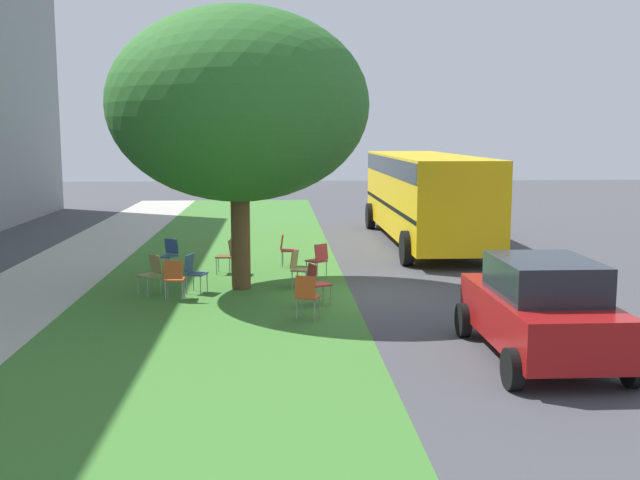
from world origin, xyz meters
TOP-DOWN VIEW (x-y plane):
  - ground at (0.00, 0.00)m, footprint 80.00×80.00m
  - grass_verge at (0.00, 3.20)m, footprint 48.00×6.00m
  - sidewalk_strip at (0.00, 7.60)m, footprint 48.00×2.80m
  - street_tree at (0.91, 2.71)m, footprint 5.88×5.88m
  - chair_0 at (1.98, 0.85)m, footprint 0.59×0.58m
  - chair_1 at (-2.14, 1.30)m, footprint 0.54×0.53m
  - chair_2 at (0.85, 1.37)m, footprint 0.54×0.54m
  - chair_3 at (0.49, 3.75)m, footprint 0.53×0.53m
  - chair_4 at (-0.22, 4.10)m, footprint 0.42×0.42m
  - chair_5 at (2.83, 3.16)m, footprint 0.45×0.45m
  - chair_6 at (3.76, 1.63)m, footprint 0.45×0.45m
  - chair_7 at (-0.90, 1.05)m, footprint 0.54×0.55m
  - chair_8 at (0.41, 4.68)m, footprint 0.59×0.59m
  - chair_9 at (3.01, 4.65)m, footprint 0.57×0.57m
  - parked_car at (-4.94, -2.30)m, footprint 3.70×1.92m
  - school_bus at (7.71, -2.92)m, footprint 10.40×2.80m

SIDE VIEW (x-z plane):
  - ground at x=0.00m, z-range 0.00..0.00m
  - grass_verge at x=0.00m, z-range 0.00..0.01m
  - sidewalk_strip at x=0.00m, z-range 0.00..0.01m
  - chair_0 at x=1.98m, z-range 0.08..0.96m
  - chair_1 at x=-2.14m, z-range 0.08..0.96m
  - chair_2 at x=0.85m, z-range 0.08..0.96m
  - chair_3 at x=0.49m, z-range 0.08..0.96m
  - chair_4 at x=-0.22m, z-range 0.08..0.96m
  - chair_5 at x=2.83m, z-range 0.08..0.96m
  - chair_6 at x=3.76m, z-range 0.08..0.96m
  - chair_7 at x=-0.90m, z-range 0.08..0.96m
  - chair_8 at x=0.41m, z-range 0.08..0.96m
  - chair_9 at x=3.01m, z-range 0.08..0.96m
  - parked_car at x=-4.94m, z-range 0.01..1.66m
  - school_bus at x=7.71m, z-range 0.32..3.20m
  - street_tree at x=0.91m, z-range 1.01..7.39m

